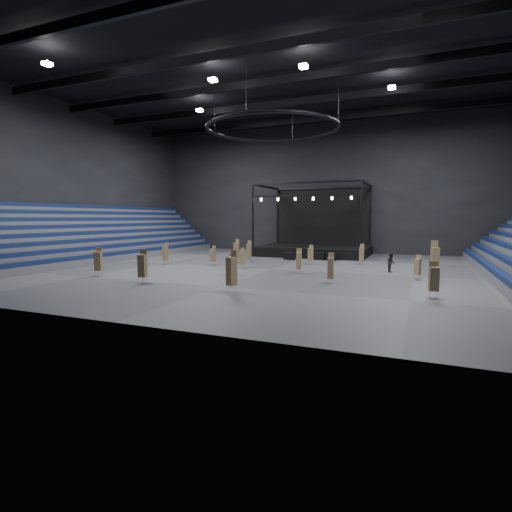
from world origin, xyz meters
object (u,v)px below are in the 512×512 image
at_px(chair_stack_6, 98,261).
at_px(crew_member, 391,263).
at_px(man_center, 234,269).
at_px(flight_case_right, 331,257).
at_px(chair_stack_14, 232,270).
at_px(chair_stack_12, 213,255).
at_px(chair_stack_13, 331,268).
at_px(chair_stack_2, 165,253).
at_px(chair_stack_8, 249,251).
at_px(chair_stack_0, 299,260).
at_px(chair_stack_11, 231,264).
at_px(stage, 315,244).
at_px(flight_case_mid, 319,256).
at_px(chair_stack_10, 311,254).
at_px(chair_stack_3, 434,278).
at_px(chair_stack_1, 143,265).
at_px(flight_case_left, 289,256).
at_px(chair_stack_9, 435,260).
at_px(chair_stack_7, 418,266).
at_px(chair_stack_5, 362,254).
at_px(chair_stack_15, 236,250).
at_px(chair_stack_4, 242,257).

distance_m(chair_stack_6, crew_member, 25.43).
xyz_separation_m(man_center, crew_member, (11.12, 9.32, 0.06)).
distance_m(flight_case_right, chair_stack_14, 22.15).
bearing_deg(chair_stack_12, chair_stack_13, -5.56).
xyz_separation_m(chair_stack_2, chair_stack_8, (7.07, 5.63, 0.00)).
xyz_separation_m(chair_stack_0, chair_stack_11, (-5.02, -3.23, -0.16)).
xyz_separation_m(stage, flight_case_mid, (2.07, -6.37, -1.01)).
bearing_deg(crew_member, chair_stack_13, 140.12).
xyz_separation_m(chair_stack_0, chair_stack_10, (-0.77, 6.88, -0.06)).
height_order(chair_stack_0, chair_stack_3, chair_stack_3).
distance_m(chair_stack_14, crew_member, 16.78).
bearing_deg(stage, chair_stack_0, -80.04).
bearing_deg(chair_stack_14, chair_stack_1, -163.01).
bearing_deg(chair_stack_10, flight_case_left, 141.22).
height_order(chair_stack_3, chair_stack_9, chair_stack_9).
relative_size(chair_stack_0, chair_stack_7, 1.12).
bearing_deg(crew_member, chair_stack_8, 63.24).
height_order(chair_stack_8, chair_stack_14, chair_stack_14).
bearing_deg(chair_stack_2, chair_stack_9, 21.62).
xyz_separation_m(flight_case_mid, chair_stack_1, (-8.18, -21.17, 0.90)).
bearing_deg(chair_stack_3, flight_case_left, 117.50).
height_order(chair_stack_3, chair_stack_6, chair_stack_6).
height_order(chair_stack_2, chair_stack_10, chair_stack_2).
distance_m(chair_stack_5, chair_stack_15, 13.33).
relative_size(chair_stack_3, chair_stack_8, 0.94).
relative_size(chair_stack_1, chair_stack_6, 1.06).
distance_m(chair_stack_12, chair_stack_15, 3.56).
relative_size(chair_stack_6, chair_stack_14, 0.87).
bearing_deg(chair_stack_1, chair_stack_2, 104.91).
bearing_deg(chair_stack_15, chair_stack_13, -24.17).
distance_m(stage, chair_stack_15, 13.41).
height_order(chair_stack_4, chair_stack_5, chair_stack_5).
distance_m(chair_stack_8, chair_stack_15, 1.46).
height_order(chair_stack_0, chair_stack_8, chair_stack_8).
xyz_separation_m(chair_stack_0, man_center, (-3.76, -5.22, -0.36)).
bearing_deg(flight_case_mid, chair_stack_8, -144.08).
bearing_deg(chair_stack_12, chair_stack_10, 46.14).
distance_m(flight_case_mid, chair_stack_8, 8.26).
relative_size(chair_stack_0, chair_stack_8, 0.92).
bearing_deg(chair_stack_2, chair_stack_13, 7.23).
distance_m(stage, crew_member, 17.57).
relative_size(chair_stack_2, chair_stack_13, 1.01).
xyz_separation_m(stage, chair_stack_8, (-4.59, -11.19, -0.23)).
height_order(chair_stack_13, chair_stack_14, chair_stack_14).
xyz_separation_m(chair_stack_11, chair_stack_14, (3.43, -6.86, 0.44)).
xyz_separation_m(chair_stack_5, crew_member, (3.25, -4.94, -0.27)).
height_order(stage, chair_stack_6, stage).
height_order(stage, chair_stack_4, stage).
bearing_deg(chair_stack_0, flight_case_mid, 80.79).
bearing_deg(chair_stack_11, chair_stack_13, -10.37).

